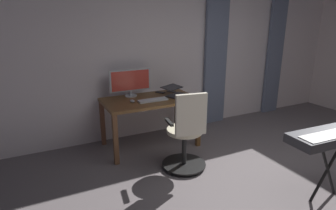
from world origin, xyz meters
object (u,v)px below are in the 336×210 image
Objects in this scene: office_chair at (186,135)px; laptop at (175,92)px; computer_mouse at (132,101)px; piano_keyboard at (334,137)px; computer_monitor at (130,81)px; cell_phone_by_monitor at (171,91)px; desk at (150,105)px; cell_phone_face_up at (160,92)px; computer_keyboard at (153,100)px.

laptop is (-0.29, -0.85, 0.31)m from office_chair.
piano_keyboard is at bearing 125.47° from computer_mouse.
computer_monitor is 0.69m from cell_phone_by_monitor.
laptop is at bearing 178.13° from desk.
computer_mouse is (0.40, -0.81, 0.28)m from office_chair.
laptop is 0.41× the size of piano_keyboard.
cell_phone_face_up and cell_phone_by_monitor have the same top height.
laptop is 2.88× the size of cell_phone_face_up.
computer_keyboard is 2.93× the size of cell_phone_by_monitor.
cell_phone_by_monitor is (-0.47, -0.35, -0.01)m from computer_keyboard.
computer_keyboard is 0.42m from laptop.
computer_keyboard is 0.41× the size of piano_keyboard.
computer_monitor is at bearing -53.27° from desk.
piano_keyboard reaches higher than computer_mouse.
laptop reaches higher than computer_keyboard.
cell_phone_face_up is (-0.29, -0.37, -0.01)m from computer_keyboard.
desk is at bearing 126.73° from computer_monitor.
computer_mouse is at bearing -11.81° from cell_phone_by_monitor.
office_chair is at bearing 98.80° from computer_keyboard.
piano_keyboard is at bearing 76.88° from cell_phone_face_up.
laptop reaches higher than cell_phone_by_monitor.
computer_monitor is at bearing -49.63° from laptop.
piano_keyboard reaches higher than cell_phone_face_up.
desk is at bearing 8.29° from cell_phone_face_up.
desk is 9.22× the size of cell_phone_face_up.
computer_keyboard is 2.93× the size of cell_phone_face_up.
office_chair is 1.64× the size of computer_monitor.
desk is 0.31m from computer_mouse.
desk is 3.20× the size of laptop.
computer_monitor is at bearing -56.86° from piano_keyboard.
computer_monitor is 1.47× the size of computer_keyboard.
computer_mouse is (0.69, 0.04, -0.03)m from laptop.
piano_keyboard is (-1.32, 2.29, -0.24)m from computer_monitor.
piano_keyboard is at bearing -40.21° from office_chair.
computer_mouse is at bearing -5.11° from cell_phone_face_up.
piano_keyboard is at bearing 74.12° from cell_phone_by_monitor.
computer_mouse is 0.80m from cell_phone_by_monitor.
desk is 3.15× the size of computer_keyboard.
piano_keyboard is (-1.01, 1.17, 0.24)m from office_chair.
computer_keyboard is at bearing 4.35° from cell_phone_by_monitor.
office_chair is 1.26m from computer_monitor.
piano_keyboard is at bearing 120.56° from computer_keyboard.
piano_keyboard reaches higher than cell_phone_by_monitor.
laptop reaches higher than computer_mouse.
cell_phone_face_up is at bearing -90.42° from laptop.
computer_mouse reaches higher than cell_phone_by_monitor.
cell_phone_face_up is at bearing -66.57° from piano_keyboard.
cell_phone_by_monitor is at bearing -70.47° from piano_keyboard.
computer_monitor is at bearing -106.22° from computer_mouse.
office_chair is at bearing 39.91° from cell_phone_by_monitor.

